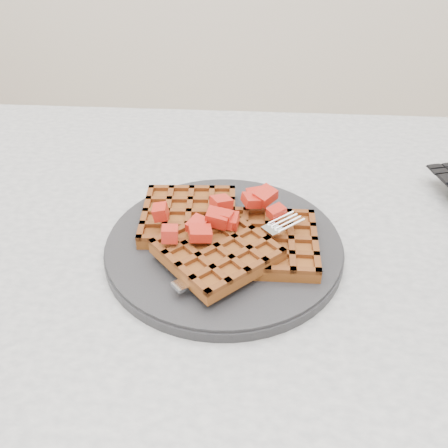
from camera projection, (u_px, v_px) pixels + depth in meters
The scene contains 5 objects.
table at pixel (339, 324), 0.65m from camera, with size 1.20×0.80×0.75m.
plate at pixel (224, 246), 0.58m from camera, with size 0.28×0.28×0.02m, color #242427.
waffles at pixel (224, 235), 0.57m from camera, with size 0.21×0.21×0.03m.
strawberry_pile at pixel (224, 214), 0.56m from camera, with size 0.15×0.15×0.02m, color #A1130C, non-canonical shape.
fork at pixel (250, 254), 0.55m from camera, with size 0.02×0.18×0.02m, color silver, non-canonical shape.
Camera 1 is at (-0.12, -0.45, 1.13)m, focal length 40.00 mm.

